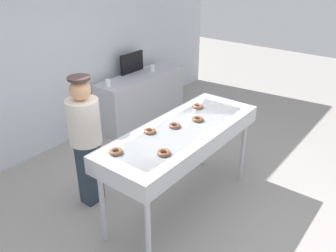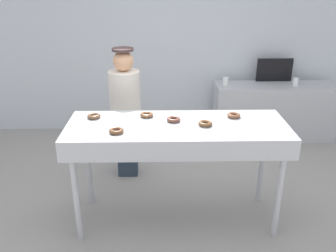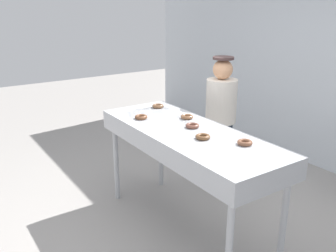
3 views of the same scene
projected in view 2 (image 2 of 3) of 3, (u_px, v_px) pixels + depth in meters
ground_plane at (176, 217)px, 3.76m from camera, size 16.00×16.00×0.00m
back_wall at (170, 26)px, 5.39m from camera, size 8.00×0.12×3.27m
fryer_conveyor at (177, 134)px, 3.39m from camera, size 2.06×0.76×1.05m
chocolate_donut_0 at (174, 119)px, 3.42m from camera, size 0.13×0.13×0.04m
chocolate_donut_1 at (234, 115)px, 3.52m from camera, size 0.15×0.15×0.04m
chocolate_donut_2 at (147, 115)px, 3.53m from camera, size 0.14×0.14×0.04m
chocolate_donut_3 at (205, 123)px, 3.32m from camera, size 0.13×0.13×0.04m
chocolate_donut_4 at (94, 116)px, 3.50m from camera, size 0.13×0.13×0.04m
chocolate_donut_5 at (116, 131)px, 3.17m from camera, size 0.18×0.18×0.04m
worker_baker at (125, 105)px, 4.24m from camera, size 0.36×0.36×1.59m
prep_counter at (274, 111)px, 5.48m from camera, size 1.80×0.51×0.84m
paper_cup_0 at (296, 82)px, 5.26m from camera, size 0.08×0.08×0.12m
paper_cup_1 at (226, 81)px, 5.28m from camera, size 0.08×0.08×0.12m
menu_display at (274, 70)px, 5.44m from camera, size 0.53×0.04×0.35m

